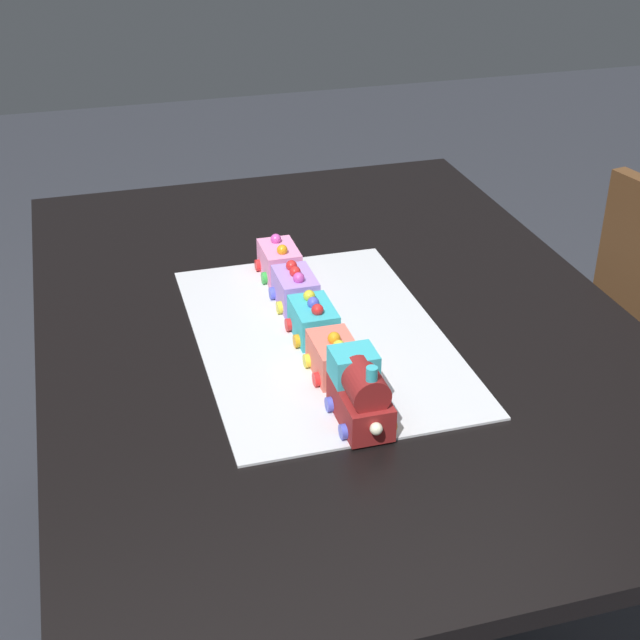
{
  "coord_description": "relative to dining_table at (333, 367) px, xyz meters",
  "views": [
    {
      "loc": [
        -1.32,
        0.4,
        1.51
      ],
      "look_at": [
        -0.07,
        0.04,
        0.77
      ],
      "focal_mm": 51.03,
      "sensor_mm": 36.0,
      "label": 1
    }
  ],
  "objects": [
    {
      "name": "cake_car_caboose_coral",
      "position": [
        -0.18,
        0.05,
        0.14
      ],
      "size": [
        0.1,
        0.08,
        0.07
      ],
      "color": "#F27260",
      "rests_on": "cake_board"
    },
    {
      "name": "cake_car_flatbed_turquoise",
      "position": [
        -0.06,
        0.05,
        0.14
      ],
      "size": [
        0.1,
        0.08,
        0.07
      ],
      "color": "#38B7C6",
      "rests_on": "cake_board"
    },
    {
      "name": "cake_board",
      "position": [
        -0.07,
        0.04,
        0.11
      ],
      "size": [
        0.6,
        0.4,
        0.0
      ],
      "primitive_type": "cube",
      "color": "silver",
      "rests_on": "dining_table"
    },
    {
      "name": "cake_locomotive",
      "position": [
        -0.31,
        0.05,
        0.16
      ],
      "size": [
        0.14,
        0.08,
        0.12
      ],
      "color": "maroon",
      "rests_on": "cake_board"
    },
    {
      "name": "ground_plane",
      "position": [
        0.0,
        0.0,
        -0.63
      ],
      "size": [
        8.0,
        8.0,
        0.0
      ],
      "primitive_type": "plane",
      "color": "#2D3038"
    },
    {
      "name": "dining_table",
      "position": [
        0.0,
        0.0,
        0.0
      ],
      "size": [
        1.4,
        1.0,
        0.74
      ],
      "color": "black",
      "rests_on": "ground"
    },
    {
      "name": "cake_car_gondola_lavender",
      "position": [
        0.05,
        0.05,
        0.14
      ],
      "size": [
        0.1,
        0.08,
        0.07
      ],
      "color": "#AD84E0",
      "rests_on": "cake_board"
    },
    {
      "name": "cake_car_hopper_bubblegum",
      "position": [
        0.17,
        0.05,
        0.14
      ],
      "size": [
        0.1,
        0.08,
        0.07
      ],
      "color": "pink",
      "rests_on": "cake_board"
    }
  ]
}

